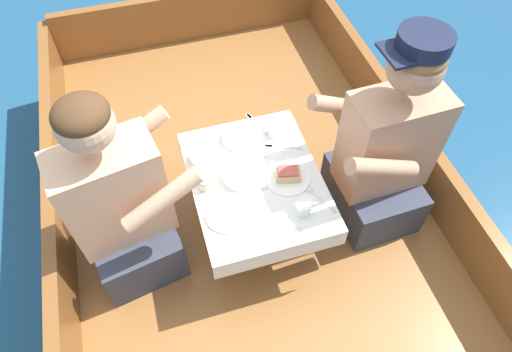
% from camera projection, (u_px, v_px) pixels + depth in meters
% --- Properties ---
extents(ground_plane, '(60.00, 60.00, 0.00)m').
position_uv_depth(ground_plane, '(252.00, 241.00, 2.62)').
color(ground_plane, navy).
extents(boat_deck, '(1.90, 3.16, 0.31)m').
position_uv_depth(boat_deck, '(252.00, 227.00, 2.50)').
color(boat_deck, brown).
rests_on(boat_deck, ground_plane).
extents(gunwale_port, '(0.06, 3.16, 0.30)m').
position_uv_depth(gunwale_port, '(60.00, 243.00, 2.10)').
color(gunwale_port, brown).
rests_on(gunwale_port, boat_deck).
extents(gunwale_starboard, '(0.06, 3.16, 0.30)m').
position_uv_depth(gunwale_starboard, '(417.00, 155.00, 2.42)').
color(gunwale_starboard, brown).
rests_on(gunwale_starboard, boat_deck).
extents(bow_coaming, '(1.78, 0.06, 0.34)m').
position_uv_depth(bow_coaming, '(188.00, 16.00, 3.13)').
color(bow_coaming, brown).
rests_on(bow_coaming, boat_deck).
extents(cockpit_table, '(0.57, 0.73, 0.40)m').
position_uv_depth(cockpit_table, '(256.00, 185.00, 2.05)').
color(cockpit_table, '#B2B2B7').
rests_on(cockpit_table, boat_deck).
extents(person_port, '(0.57, 0.52, 1.01)m').
position_uv_depth(person_port, '(122.00, 206.00, 1.91)').
color(person_port, '#333847').
rests_on(person_port, boat_deck).
extents(person_starboard, '(0.53, 0.45, 1.07)m').
position_uv_depth(person_starboard, '(385.00, 153.00, 2.04)').
color(person_starboard, '#333847').
rests_on(person_starboard, boat_deck).
extents(plate_sandwich, '(0.20, 0.20, 0.01)m').
position_uv_depth(plate_sandwich, '(288.00, 178.00, 2.01)').
color(plate_sandwich, white).
rests_on(plate_sandwich, cockpit_table).
extents(plate_bread, '(0.19, 0.19, 0.01)m').
position_uv_depth(plate_bread, '(228.00, 214.00, 1.89)').
color(plate_bread, white).
rests_on(plate_bread, cockpit_table).
extents(sandwich, '(0.12, 0.10, 0.05)m').
position_uv_depth(sandwich, '(288.00, 174.00, 1.99)').
color(sandwich, tan).
rests_on(sandwich, plate_sandwich).
extents(bowl_port_near, '(0.14, 0.14, 0.04)m').
position_uv_depth(bowl_port_near, '(206.00, 157.00, 2.06)').
color(bowl_port_near, white).
rests_on(bowl_port_near, cockpit_table).
extents(bowl_starboard_near, '(0.14, 0.14, 0.04)m').
position_uv_depth(bowl_starboard_near, '(236.00, 137.00, 2.13)').
color(bowl_starboard_near, white).
rests_on(bowl_starboard_near, cockpit_table).
extents(bowl_center_far, '(0.14, 0.14, 0.04)m').
position_uv_depth(bowl_center_far, '(238.00, 175.00, 1.99)').
color(bowl_center_far, white).
rests_on(bowl_center_far, cockpit_table).
extents(coffee_cup_port, '(0.10, 0.07, 0.06)m').
position_uv_depth(coffee_cup_port, '(276.00, 129.00, 2.15)').
color(coffee_cup_port, white).
rests_on(coffee_cup_port, cockpit_table).
extents(coffee_cup_starboard, '(0.09, 0.07, 0.06)m').
position_uv_depth(coffee_cup_starboard, '(304.00, 208.00, 1.88)').
color(coffee_cup_starboard, white).
rests_on(coffee_cup_starboard, cockpit_table).
extents(coffee_cup_center, '(0.09, 0.07, 0.06)m').
position_uv_depth(coffee_cup_center, '(257.00, 153.00, 2.06)').
color(coffee_cup_center, white).
rests_on(coffee_cup_center, cockpit_table).
extents(tin_can, '(0.07, 0.07, 0.05)m').
position_uv_depth(tin_can, '(205.00, 183.00, 1.96)').
color(tin_can, silver).
rests_on(tin_can, cockpit_table).
extents(utensil_knife_port, '(0.14, 0.12, 0.00)m').
position_uv_depth(utensil_knife_port, '(290.00, 226.00, 1.86)').
color(utensil_knife_port, silver).
rests_on(utensil_knife_port, cockpit_table).
extents(utensil_spoon_starboard, '(0.17, 0.04, 0.01)m').
position_uv_depth(utensil_spoon_starboard, '(265.00, 188.00, 1.98)').
color(utensil_spoon_starboard, silver).
rests_on(utensil_spoon_starboard, cockpit_table).
extents(utensil_fork_port, '(0.17, 0.08, 0.00)m').
position_uv_depth(utensil_fork_port, '(279.00, 147.00, 2.12)').
color(utensil_fork_port, silver).
rests_on(utensil_fork_port, cockpit_table).
extents(utensil_spoon_port, '(0.09, 0.16, 0.01)m').
position_uv_depth(utensil_spoon_port, '(317.00, 196.00, 1.95)').
color(utensil_spoon_port, silver).
rests_on(utensil_spoon_port, cockpit_table).
extents(utensil_fork_starboard, '(0.07, 0.17, 0.00)m').
position_uv_depth(utensil_fork_starboard, '(255.00, 122.00, 2.21)').
color(utensil_fork_starboard, silver).
rests_on(utensil_fork_starboard, cockpit_table).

